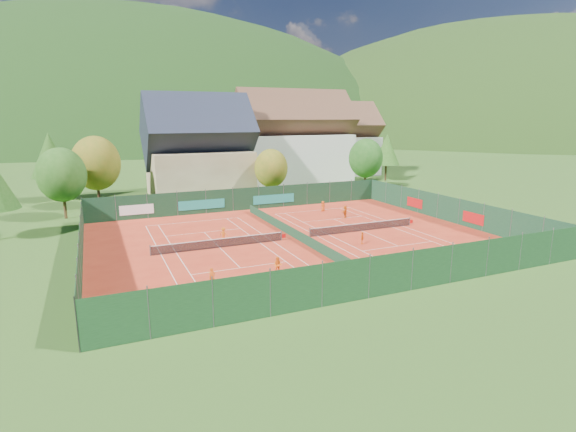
{
  "coord_description": "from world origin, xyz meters",
  "views": [
    {
      "loc": [
        -18.57,
        -40.38,
        12.29
      ],
      "look_at": [
        0.0,
        2.0,
        2.0
      ],
      "focal_mm": 28.0,
      "sensor_mm": 36.0,
      "label": 1
    }
  ],
  "objects_px": {
    "player_left_near": "(212,277)",
    "player_right_near": "(362,238)",
    "chalet": "(199,153)",
    "hotel_block_b": "(338,144)",
    "player_left_far": "(224,234)",
    "hotel_block_a": "(293,144)",
    "player_left_mid": "(278,265)",
    "player_right_far_b": "(345,212)",
    "player_right_far_a": "(323,206)",
    "ball_hopper": "(462,247)"
  },
  "relations": [
    {
      "from": "chalet",
      "to": "hotel_block_a",
      "type": "distance_m",
      "value": 19.94
    },
    {
      "from": "player_right_far_b",
      "to": "player_left_near",
      "type": "bearing_deg",
      "value": -1.17
    },
    {
      "from": "player_right_near",
      "to": "player_right_far_a",
      "type": "height_order",
      "value": "player_right_far_a"
    },
    {
      "from": "hotel_block_b",
      "to": "ball_hopper",
      "type": "relative_size",
      "value": 21.6
    },
    {
      "from": "hotel_block_b",
      "to": "hotel_block_a",
      "type": "bearing_deg",
      "value": -150.26
    },
    {
      "from": "hotel_block_b",
      "to": "player_left_near",
      "type": "distance_m",
      "value": 67.73
    },
    {
      "from": "hotel_block_b",
      "to": "player_right_far_b",
      "type": "height_order",
      "value": "hotel_block_b"
    },
    {
      "from": "chalet",
      "to": "player_left_mid",
      "type": "distance_m",
      "value": 39.4
    },
    {
      "from": "ball_hopper",
      "to": "player_left_near",
      "type": "distance_m",
      "value": 23.11
    },
    {
      "from": "player_left_mid",
      "to": "player_left_far",
      "type": "xyz_separation_m",
      "value": [
        -1.28,
        11.31,
        -0.01
      ]
    },
    {
      "from": "chalet",
      "to": "player_right_far_b",
      "type": "height_order",
      "value": "chalet"
    },
    {
      "from": "player_right_far_a",
      "to": "player_right_far_b",
      "type": "height_order",
      "value": "player_right_far_b"
    },
    {
      "from": "chalet",
      "to": "hotel_block_b",
      "type": "xyz_separation_m",
      "value": [
        33.0,
        14.0,
        -0.01
      ]
    },
    {
      "from": "player_left_near",
      "to": "player_left_far",
      "type": "distance_m",
      "value": 12.65
    },
    {
      "from": "chalet",
      "to": "ball_hopper",
      "type": "bearing_deg",
      "value": -69.76
    },
    {
      "from": "player_left_near",
      "to": "player_right_far_b",
      "type": "distance_m",
      "value": 26.24
    },
    {
      "from": "chalet",
      "to": "player_left_near",
      "type": "bearing_deg",
      "value": -101.65
    },
    {
      "from": "player_left_near",
      "to": "player_left_mid",
      "type": "distance_m",
      "value": 5.53
    },
    {
      "from": "player_left_near",
      "to": "player_right_far_b",
      "type": "relative_size",
      "value": 0.92
    },
    {
      "from": "player_right_far_b",
      "to": "player_right_far_a",
      "type": "bearing_deg",
      "value": -119.98
    },
    {
      "from": "player_left_near",
      "to": "player_left_far",
      "type": "xyz_separation_m",
      "value": [
        4.21,
        11.93,
        -0.04
      ]
    },
    {
      "from": "player_left_far",
      "to": "player_right_near",
      "type": "distance_m",
      "value": 13.89
    },
    {
      "from": "chalet",
      "to": "player_left_far",
      "type": "distance_m",
      "value": 28.46
    },
    {
      "from": "player_right_far_a",
      "to": "player_right_far_b",
      "type": "bearing_deg",
      "value": 93.44
    },
    {
      "from": "hotel_block_a",
      "to": "player_right_near",
      "type": "distance_m",
      "value": 42.32
    },
    {
      "from": "hotel_block_a",
      "to": "player_left_mid",
      "type": "height_order",
      "value": "hotel_block_a"
    },
    {
      "from": "hotel_block_b",
      "to": "ball_hopper",
      "type": "distance_m",
      "value": 57.76
    },
    {
      "from": "player_left_near",
      "to": "player_right_near",
      "type": "distance_m",
      "value": 17.12
    },
    {
      "from": "player_left_mid",
      "to": "player_left_far",
      "type": "relative_size",
      "value": 1.02
    },
    {
      "from": "hotel_block_b",
      "to": "player_right_far_b",
      "type": "distance_m",
      "value": 43.06
    },
    {
      "from": "player_right_far_a",
      "to": "player_right_far_b",
      "type": "distance_m",
      "value": 4.57
    },
    {
      "from": "hotel_block_b",
      "to": "ball_hopper",
      "type": "height_order",
      "value": "hotel_block_b"
    },
    {
      "from": "player_left_mid",
      "to": "player_left_far",
      "type": "distance_m",
      "value": 11.38
    },
    {
      "from": "hotel_block_a",
      "to": "hotel_block_b",
      "type": "xyz_separation_m",
      "value": [
        14.0,
        8.0,
        -0.76
      ]
    },
    {
      "from": "player_left_near",
      "to": "player_right_far_a",
      "type": "distance_m",
      "value": 28.72
    },
    {
      "from": "hotel_block_a",
      "to": "player_left_far",
      "type": "relative_size",
      "value": 16.0
    },
    {
      "from": "hotel_block_a",
      "to": "player_left_mid",
      "type": "distance_m",
      "value": 50.26
    },
    {
      "from": "chalet",
      "to": "player_left_near",
      "type": "distance_m",
      "value": 40.74
    },
    {
      "from": "player_left_mid",
      "to": "player_left_far",
      "type": "height_order",
      "value": "player_left_mid"
    },
    {
      "from": "chalet",
      "to": "player_left_mid",
      "type": "bearing_deg",
      "value": -93.9
    },
    {
      "from": "chalet",
      "to": "player_left_mid",
      "type": "xyz_separation_m",
      "value": [
        -2.65,
        -38.86,
        -5.94
      ]
    },
    {
      "from": "hotel_block_a",
      "to": "player_right_far_b",
      "type": "bearing_deg",
      "value": -102.09
    },
    {
      "from": "hotel_block_a",
      "to": "hotel_block_b",
      "type": "bearing_deg",
      "value": 29.74
    },
    {
      "from": "player_left_near",
      "to": "player_right_near",
      "type": "relative_size",
      "value": 1.15
    },
    {
      "from": "ball_hopper",
      "to": "player_left_far",
      "type": "xyz_separation_m",
      "value": [
        -18.87,
        12.97,
        0.12
      ]
    },
    {
      "from": "chalet",
      "to": "hotel_block_b",
      "type": "bearing_deg",
      "value": 22.99
    },
    {
      "from": "chalet",
      "to": "player_left_mid",
      "type": "relative_size",
      "value": 11.76
    },
    {
      "from": "player_right_far_a",
      "to": "player_right_far_b",
      "type": "relative_size",
      "value": 0.89
    },
    {
      "from": "player_right_far_a",
      "to": "player_left_far",
      "type": "bearing_deg",
      "value": 23.0
    },
    {
      "from": "hotel_block_b",
      "to": "player_right_far_b",
      "type": "xyz_separation_m",
      "value": [
        -20.32,
        -37.51,
        -5.85
      ]
    }
  ]
}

